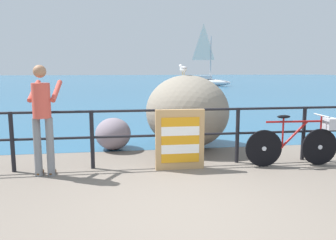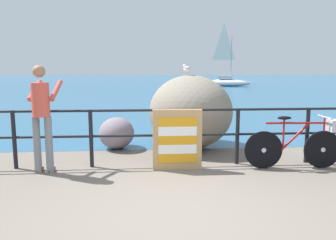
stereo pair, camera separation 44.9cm
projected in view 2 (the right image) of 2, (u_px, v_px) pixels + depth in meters
The scene contains 10 objects.
ground_plane at pixel (148, 94), 23.76m from camera, with size 120.00×120.00×0.10m, color #6B6056.
sea_surface at pixel (145, 80), 51.59m from camera, with size 120.00×90.00×0.01m, color #285B7F.
promenade_railing at pixel (165, 131), 5.97m from camera, with size 7.91×0.07×1.02m.
bicycle at pixel (302, 142), 5.82m from camera, with size 1.70×0.48×0.92m.
person_at_railing at pixel (42, 114), 5.49m from camera, with size 0.49×0.65×1.78m.
folded_deckchair_stack at pixel (177, 140), 5.75m from camera, with size 0.84×0.10×1.04m.
breakwater_boulder_main at pixel (191, 112), 7.35m from camera, with size 1.80×2.06×1.59m.
breakwater_boulder_left at pixel (117, 133), 7.31m from camera, with size 0.76×0.87×0.68m.
seagull at pixel (187, 68), 7.21m from camera, with size 0.19×0.34×0.23m.
sailboat at pixel (228, 79), 33.41m from camera, with size 4.57×2.79×6.16m.
Camera 2 is at (-0.40, -3.80, 1.72)m, focal length 36.00 mm.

